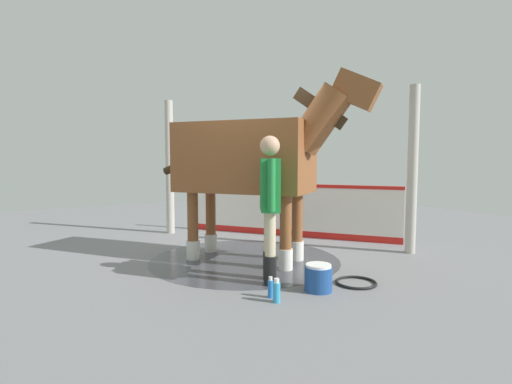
% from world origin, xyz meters
% --- Properties ---
extents(ground_plane, '(16.00, 16.00, 0.02)m').
position_xyz_m(ground_plane, '(0.00, 0.00, -0.01)').
color(ground_plane, gray).
extents(wet_patch, '(2.82, 2.82, 0.00)m').
position_xyz_m(wet_patch, '(0.25, -0.19, 0.00)').
color(wet_patch, '#42444C').
rests_on(wet_patch, ground).
extents(barrier_wall, '(3.56, 2.55, 1.02)m').
position_xyz_m(barrier_wall, '(-0.92, 1.47, 0.47)').
color(barrier_wall, white).
rests_on(barrier_wall, ground).
extents(roof_post_near, '(0.16, 0.16, 2.65)m').
position_xyz_m(roof_post_near, '(1.29, 2.27, 1.33)').
color(roof_post_near, '#B7B2A8').
rests_on(roof_post_near, ground).
extents(roof_post_far, '(0.16, 0.16, 2.65)m').
position_xyz_m(roof_post_far, '(-2.42, -0.35, 1.33)').
color(roof_post_far, '#B7B2A8').
rests_on(roof_post_far, ground).
extents(horse, '(2.82, 2.17, 2.67)m').
position_xyz_m(horse, '(0.35, -0.11, 1.51)').
color(horse, brown).
rests_on(horse, ground).
extents(handler, '(0.62, 0.45, 1.78)m').
position_xyz_m(handler, '(1.33, -0.48, 1.04)').
color(handler, black).
rests_on(handler, ground).
extents(wash_bucket, '(0.32, 0.32, 0.31)m').
position_xyz_m(wash_bucket, '(1.90, -0.20, 0.15)').
color(wash_bucket, '#1E478C').
rests_on(wash_bucket, ground).
extents(bottle_shampoo, '(0.08, 0.08, 0.26)m').
position_xyz_m(bottle_shampoo, '(1.95, -0.81, 0.12)').
color(bottle_shampoo, '#3399CC').
rests_on(bottle_shampoo, ground).
extents(bottle_spray, '(0.06, 0.06, 0.23)m').
position_xyz_m(bottle_spray, '(1.79, -0.79, 0.11)').
color(bottle_spray, blue).
rests_on(bottle_spray, ground).
extents(hose_coil, '(0.50, 0.50, 0.03)m').
position_xyz_m(hose_coil, '(1.96, 0.36, 0.02)').
color(hose_coil, black).
rests_on(hose_coil, ground).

